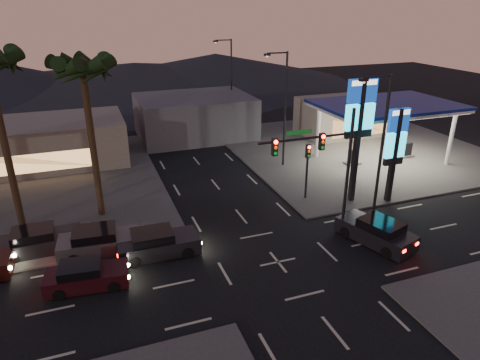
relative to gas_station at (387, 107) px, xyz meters
name	(u,v)px	position (x,y,z in m)	size (l,w,h in m)	color
ground	(278,262)	(-16.00, -12.00, -5.08)	(140.00, 140.00, 0.00)	black
corner_lot_ne	(355,148)	(0.00, 4.00, -5.02)	(24.00, 24.00, 0.12)	#47443F
corner_lot_nw	(2,193)	(-32.00, 4.00, -5.02)	(24.00, 24.00, 0.12)	#47443F
gas_station	(387,107)	(0.00, 0.00, 0.00)	(12.20, 8.20, 5.47)	silver
convenience_store	(346,116)	(2.00, 9.00, -3.08)	(10.00, 6.00, 4.00)	#726B5B
pylon_sign_tall	(360,117)	(-7.50, -6.50, 1.31)	(2.20, 0.35, 9.00)	black
pylon_sign_short	(396,141)	(-5.00, -7.50, -0.42)	(1.60, 0.35, 7.00)	black
traffic_signal_mast	(325,157)	(-12.24, -10.01, 0.15)	(6.10, 0.39, 8.00)	black
pedestal_signal	(307,163)	(-10.50, -5.02, -2.16)	(0.32, 0.39, 4.30)	black
streetlight_near	(379,148)	(-9.21, -11.00, 0.64)	(2.14, 0.25, 10.00)	black
streetlight_mid	(283,103)	(-9.21, 2.00, 0.64)	(2.14, 0.25, 10.00)	black
streetlight_far	(230,78)	(-9.21, 16.00, 0.64)	(2.14, 0.25, 10.00)	black
palm_a	(83,78)	(-25.00, -2.50, 4.35)	(4.41, 4.41, 10.86)	black
building_far_west	(32,144)	(-30.00, 10.00, -3.08)	(16.00, 8.00, 4.00)	#726B5B
building_far_mid	(195,116)	(-14.00, 14.00, -2.88)	(12.00, 9.00, 4.40)	#4C4C51
hill_right	(216,67)	(-1.00, 48.00, -2.58)	(50.00, 50.00, 5.00)	black
hill_center	(135,74)	(-16.00, 48.00, -3.08)	(60.00, 60.00, 4.00)	black
car_lane_a_front	(157,244)	(-22.26, -8.84, -4.36)	(4.85, 2.12, 1.56)	black
car_lane_a_mid	(86,276)	(-26.26, -10.60, -4.44)	(4.36, 2.15, 1.38)	black
car_lane_b_front	(100,242)	(-25.35, -7.49, -4.33)	(5.07, 2.42, 1.61)	#4C4C4E
car_lane_b_mid	(39,241)	(-28.72, -6.13, -4.37)	(4.77, 2.11, 1.53)	black
suv_station	(377,232)	(-9.48, -12.12, -4.34)	(3.33, 5.12, 1.59)	black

